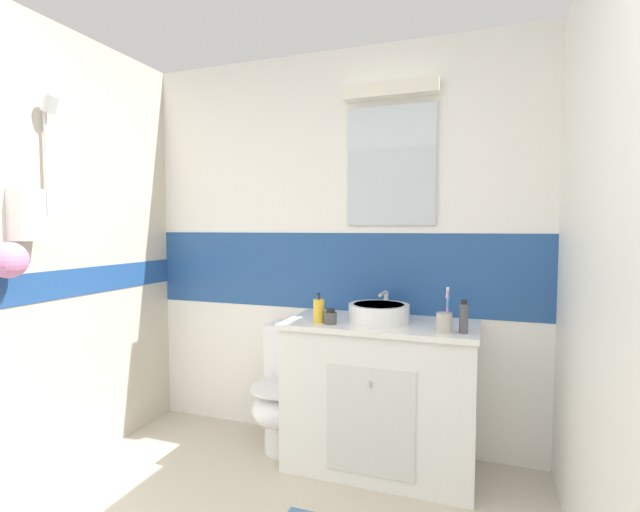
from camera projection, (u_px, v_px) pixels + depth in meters
The scene contains 10 objects.
wall_back_tiled at pixel (337, 246), 2.99m from camera, with size 3.20×0.20×2.50m.
wall_left_shower_alcove at pixel (1, 254), 2.27m from camera, with size 0.29×3.48×2.50m.
wall_right_plain at pixel (639, 272), 1.36m from camera, with size 0.10×3.48×2.50m, color white.
vanity_cabinet at pixel (380, 394), 2.63m from camera, with size 1.07×0.55×0.85m.
sink_basin at pixel (379, 312), 2.60m from camera, with size 0.35×0.39×0.16m.
toilet at pixel (286, 392), 2.85m from camera, with size 0.37×0.50×0.77m.
toothbrush_cup at pixel (444, 321), 2.33m from camera, with size 0.08×0.08×0.23m.
soap_dispenser at pixel (319, 311), 2.57m from camera, with size 0.06×0.06×0.17m.
deodorant_spray_can at pixel (464, 318), 2.31m from camera, with size 0.04×0.04×0.17m.
hair_gel_jar at pixel (331, 317), 2.53m from camera, with size 0.07×0.07×0.09m.
Camera 1 is at (0.91, -0.40, 1.38)m, focal length 25.64 mm.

